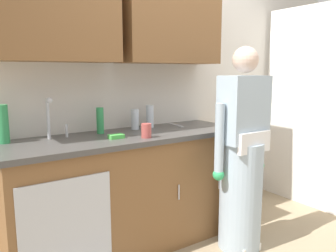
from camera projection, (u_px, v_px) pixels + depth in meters
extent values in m
cube|color=beige|center=(161.00, 80.00, 3.19)|extent=(4.80, 0.10, 2.70)
cube|color=brown|center=(52.00, 11.00, 2.34)|extent=(0.91, 0.34, 0.70)
cube|color=brown|center=(169.00, 22.00, 2.90)|extent=(0.91, 0.34, 0.70)
cube|color=silver|center=(311.00, 108.00, 3.52)|extent=(0.04, 1.10, 2.10)
cube|color=brown|center=(128.00, 193.00, 2.74)|extent=(1.90, 0.60, 0.90)
cube|color=#B7BABF|center=(68.00, 233.00, 2.16)|extent=(0.60, 0.01, 0.72)
cylinder|color=silver|center=(179.00, 192.00, 2.64)|extent=(0.01, 0.01, 0.12)
cylinder|color=silver|center=(219.00, 182.00, 2.88)|extent=(0.01, 0.01, 0.12)
cube|color=#474442|center=(127.00, 137.00, 2.66)|extent=(1.96, 0.66, 0.04)
cube|color=#B7BABF|center=(61.00, 146.00, 2.37)|extent=(0.50, 0.36, 0.03)
cylinder|color=#B7BABF|center=(48.00, 119.00, 2.45)|extent=(0.02, 0.02, 0.30)
sphere|color=#B7BABF|center=(49.00, 100.00, 2.37)|extent=(0.04, 0.04, 0.04)
cylinder|color=#B7BABF|center=(67.00, 131.00, 2.53)|extent=(0.02, 0.02, 0.10)
cube|color=white|center=(241.00, 243.00, 2.77)|extent=(0.20, 0.26, 0.06)
cylinder|color=#A3B7C6|center=(241.00, 195.00, 2.72)|extent=(0.34, 0.34, 0.88)
cube|color=#A3B7C6|center=(244.00, 109.00, 2.61)|extent=(0.38, 0.22, 0.52)
sphere|color=#CEAD98|center=(245.00, 60.00, 2.55)|extent=(0.20, 0.20, 0.20)
cube|color=white|center=(254.00, 142.00, 2.55)|extent=(0.32, 0.04, 0.16)
cylinder|color=#A3B7C6|center=(219.00, 140.00, 2.53)|extent=(0.07, 0.07, 0.55)
sphere|color=#33B266|center=(218.00, 175.00, 2.58)|extent=(0.09, 0.09, 0.09)
cylinder|color=#A3B7C6|center=(260.00, 133.00, 2.79)|extent=(0.07, 0.07, 0.55)
sphere|color=#33B266|center=(259.00, 165.00, 2.83)|extent=(0.09, 0.09, 0.09)
cylinder|color=#2D8C4C|center=(100.00, 121.00, 2.68)|extent=(0.06, 0.06, 0.21)
cylinder|color=silver|center=(135.00, 119.00, 2.87)|extent=(0.06, 0.06, 0.17)
cylinder|color=silver|center=(150.00, 116.00, 2.97)|extent=(0.07, 0.07, 0.20)
cylinder|color=#2D8C4C|center=(3.00, 124.00, 2.31)|extent=(0.07, 0.07, 0.27)
cylinder|color=#B24C47|center=(146.00, 131.00, 2.52)|extent=(0.08, 0.08, 0.11)
cube|color=silver|center=(176.00, 125.00, 3.11)|extent=(0.06, 0.24, 0.01)
cube|color=#4CBF4C|center=(116.00, 136.00, 2.50)|extent=(0.11, 0.07, 0.03)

